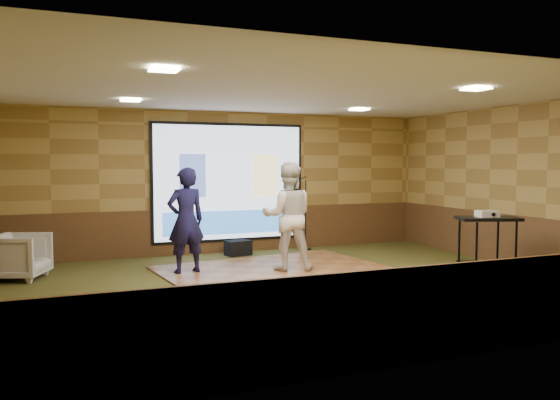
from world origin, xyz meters
name	(u,v)px	position (x,y,z in m)	size (l,w,h in m)	color
ground	(292,286)	(0.00, 0.00, 0.00)	(9.00, 9.00, 0.00)	#323E1C
room_shell	(292,152)	(0.00, 0.00, 2.09)	(9.04, 7.04, 3.02)	#AB8D47
wainscot_back	(229,230)	(0.00, 3.48, 0.47)	(9.00, 0.04, 0.95)	#50331A
wainscot_front	(432,313)	(0.00, -3.48, 0.47)	(9.00, 0.04, 0.95)	#50331A
wainscot_right	(514,241)	(4.48, 0.00, 0.47)	(0.04, 7.00, 0.95)	#50331A
projector_screen	(230,184)	(0.00, 3.44, 1.47)	(3.32, 0.06, 2.52)	black
downlight_nw	(131,100)	(-2.20, 1.80, 2.97)	(0.32, 0.32, 0.02)	#FBECBC
downlight_ne	(359,110)	(2.20, 1.80, 2.97)	(0.32, 0.32, 0.02)	#FBECBC
downlight_sw	(164,70)	(-2.20, -1.50, 2.97)	(0.32, 0.32, 0.02)	#FBECBC
downlight_se	(476,89)	(2.20, -1.50, 2.97)	(0.32, 0.32, 0.02)	#FBECBC
dance_floor	(278,271)	(0.20, 1.09, 0.01)	(3.90, 2.97, 0.03)	#996638
player_left	(186,220)	(-1.35, 1.52, 0.93)	(0.66, 0.43, 1.81)	#15133E
player_right	(288,216)	(0.38, 1.10, 0.98)	(0.92, 0.72, 1.90)	silver
av_table	(488,235)	(3.23, -0.69, 0.73)	(0.98, 0.51, 1.03)	black
projector	(487,214)	(3.21, -0.68, 1.08)	(0.32, 0.27, 0.11)	white
mic_stand	(303,227)	(1.61, 3.19, 0.49)	(0.65, 0.26, 1.65)	black
banquet_chair	(19,257)	(-4.00, 2.10, 0.38)	(0.81, 0.84, 0.76)	gray
duffel_bag	(238,248)	(0.05, 2.99, 0.16)	(0.50, 0.33, 0.31)	black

